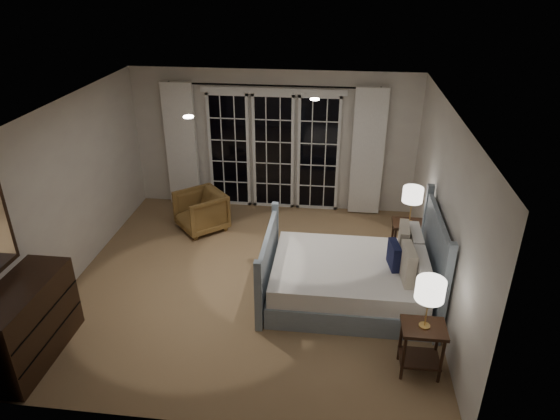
# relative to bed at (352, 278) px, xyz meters

# --- Properties ---
(floor) EXTENTS (5.00, 5.00, 0.00)m
(floor) POSITION_rel_bed_xyz_m (-1.42, 0.24, -0.33)
(floor) COLOR #906D4E
(floor) RESTS_ON ground
(ceiling) EXTENTS (5.00, 5.00, 0.00)m
(ceiling) POSITION_rel_bed_xyz_m (-1.42, 0.24, 2.17)
(ceiling) COLOR white
(ceiling) RESTS_ON wall_back
(wall_left) EXTENTS (0.02, 5.00, 2.50)m
(wall_left) POSITION_rel_bed_xyz_m (-3.92, 0.24, 0.92)
(wall_left) COLOR silver
(wall_left) RESTS_ON floor
(wall_right) EXTENTS (0.02, 5.00, 2.50)m
(wall_right) POSITION_rel_bed_xyz_m (1.08, 0.24, 0.92)
(wall_right) COLOR silver
(wall_right) RESTS_ON floor
(wall_back) EXTENTS (5.00, 0.02, 2.50)m
(wall_back) POSITION_rel_bed_xyz_m (-1.42, 2.74, 0.92)
(wall_back) COLOR silver
(wall_back) RESTS_ON floor
(wall_front) EXTENTS (5.00, 0.02, 2.50)m
(wall_front) POSITION_rel_bed_xyz_m (-1.42, -2.26, 0.92)
(wall_front) COLOR silver
(wall_front) RESTS_ON floor
(french_doors) EXTENTS (2.50, 0.04, 2.20)m
(french_doors) POSITION_rel_bed_xyz_m (-1.42, 2.70, 0.76)
(french_doors) COLOR black
(french_doors) RESTS_ON wall_back
(curtain_rod) EXTENTS (3.50, 0.03, 0.03)m
(curtain_rod) POSITION_rel_bed_xyz_m (-1.42, 2.64, 1.92)
(curtain_rod) COLOR black
(curtain_rod) RESTS_ON wall_back
(curtain_left) EXTENTS (0.55, 0.10, 2.25)m
(curtain_left) POSITION_rel_bed_xyz_m (-3.07, 2.62, 0.82)
(curtain_left) COLOR white
(curtain_left) RESTS_ON curtain_rod
(curtain_right) EXTENTS (0.55, 0.10, 2.25)m
(curtain_right) POSITION_rel_bed_xyz_m (0.23, 2.62, 0.82)
(curtain_right) COLOR white
(curtain_right) RESTS_ON curtain_rod
(downlight_a) EXTENTS (0.12, 0.12, 0.01)m
(downlight_a) POSITION_rel_bed_xyz_m (-0.62, 0.84, 2.16)
(downlight_a) COLOR white
(downlight_a) RESTS_ON ceiling
(downlight_b) EXTENTS (0.12, 0.12, 0.01)m
(downlight_b) POSITION_rel_bed_xyz_m (-2.02, -0.16, 2.16)
(downlight_b) COLOR white
(downlight_b) RESTS_ON ceiling
(bed) EXTENTS (2.20, 1.58, 1.28)m
(bed) POSITION_rel_bed_xyz_m (0.00, 0.00, 0.00)
(bed) COLOR gray
(bed) RESTS_ON floor
(nightstand_left) EXTENTS (0.47, 0.38, 0.61)m
(nightstand_left) POSITION_rel_bed_xyz_m (0.73, -1.27, 0.08)
(nightstand_left) COLOR #321A10
(nightstand_left) RESTS_ON floor
(nightstand_right) EXTENTS (0.48, 0.38, 0.62)m
(nightstand_right) POSITION_rel_bed_xyz_m (0.83, 1.11, 0.08)
(nightstand_right) COLOR #321A10
(nightstand_right) RESTS_ON floor
(lamp_left) EXTENTS (0.30, 0.30, 0.59)m
(lamp_left) POSITION_rel_bed_xyz_m (0.73, -1.27, 0.76)
(lamp_left) COLOR tan
(lamp_left) RESTS_ON nightstand_left
(lamp_right) EXTENTS (0.29, 0.29, 0.57)m
(lamp_right) POSITION_rel_bed_xyz_m (0.83, 1.11, 0.75)
(lamp_right) COLOR tan
(lamp_right) RESTS_ON nightstand_right
(armchair) EXTENTS (1.03, 1.03, 0.67)m
(armchair) POSITION_rel_bed_xyz_m (-2.51, 1.67, 0.01)
(armchair) COLOR brown
(armchair) RESTS_ON floor
(dresser) EXTENTS (0.57, 1.33, 0.94)m
(dresser) POSITION_rel_bed_xyz_m (-3.65, -1.56, 0.15)
(dresser) COLOR #321A10
(dresser) RESTS_ON floor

